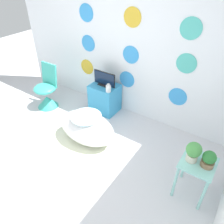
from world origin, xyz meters
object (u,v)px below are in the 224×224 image
Objects in this scene: chair at (47,94)px; tv at (104,80)px; vase at (108,88)px; potted_plant_left at (193,151)px; potted_plant_right at (209,159)px; bathtub at (87,128)px.

tv is at bearing 27.23° from chair.
vase is 0.59× the size of potted_plant_left.
tv is at bearing 142.00° from vase.
potted_plant_left is 1.24× the size of potted_plant_right.
potted_plant_right is at bearing -23.20° from tv.
bathtub is at bearing 178.94° from potted_plant_right.
bathtub is 1.13× the size of chair.
chair is at bearing 166.06° from bathtub.
chair is (-1.24, 0.31, 0.02)m from bathtub.
chair reaches higher than potted_plant_left.
bathtub is at bearing -13.94° from chair.
chair reaches higher than tv.
bathtub is 4.65× the size of potted_plant_right.
bathtub is at bearing 178.15° from potted_plant_left.
chair is 2.85m from potted_plant_left.
chair is 1.91× the size of tv.
tv is at bearing 154.46° from potted_plant_left.
vase is at bearing 95.91° from bathtub.
vase is (0.18, -0.14, -0.05)m from tv.
tv is 0.24m from vase.
bathtub is at bearing -72.80° from tv.
potted_plant_right is (2.97, -0.34, 0.37)m from chair.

